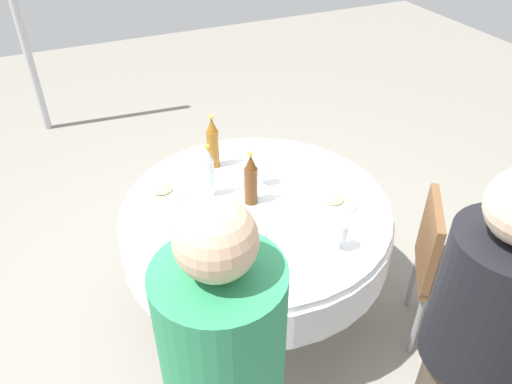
# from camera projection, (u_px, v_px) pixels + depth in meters

# --- Properties ---
(ground_plane) EXTENTS (10.00, 10.00, 0.00)m
(ground_plane) POSITION_uv_depth(u_px,v_px,m) (256.00, 301.00, 3.01)
(ground_plane) COLOR gray
(dining_table) EXTENTS (1.43, 1.43, 0.74)m
(dining_table) POSITION_uv_depth(u_px,v_px,m) (256.00, 227.00, 2.66)
(dining_table) COLOR white
(dining_table) RESTS_ON ground_plane
(bottle_brown_east) EXTENTS (0.07, 0.07, 0.30)m
(bottle_brown_east) POSITION_uv_depth(u_px,v_px,m) (251.00, 180.00, 2.52)
(bottle_brown_east) COLOR #593314
(bottle_brown_east) RESTS_ON dining_table
(bottle_amber_mid) EXTENTS (0.07, 0.07, 0.32)m
(bottle_amber_mid) POSITION_uv_depth(u_px,v_px,m) (213.00, 143.00, 2.79)
(bottle_amber_mid) COLOR #8C5619
(bottle_amber_mid) RESTS_ON dining_table
(bottle_dark_green_inner) EXTENTS (0.06, 0.06, 0.28)m
(bottle_dark_green_inner) POSITION_uv_depth(u_px,v_px,m) (213.00, 270.00, 2.01)
(bottle_dark_green_inner) COLOR #194728
(bottle_dark_green_inner) RESTS_ON dining_table
(bottle_clear_front) EXTENTS (0.06, 0.06, 0.31)m
(bottle_clear_front) POSITION_uv_depth(u_px,v_px,m) (208.00, 173.00, 2.57)
(bottle_clear_front) COLOR silver
(bottle_clear_front) RESTS_ON dining_table
(bottle_amber_far) EXTENTS (0.06, 0.06, 0.32)m
(bottle_amber_far) POSITION_uv_depth(u_px,v_px,m) (247.00, 255.00, 2.06)
(bottle_amber_far) COLOR #8C5619
(bottle_amber_far) RESTS_ON dining_table
(wine_glass_front) EXTENTS (0.07, 0.07, 0.15)m
(wine_glass_front) POSITION_uv_depth(u_px,v_px,m) (341.00, 232.00, 2.25)
(wine_glass_front) COLOR white
(wine_glass_front) RESTS_ON dining_table
(wine_glass_far) EXTENTS (0.06, 0.06, 0.15)m
(wine_glass_far) POSITION_uv_depth(u_px,v_px,m) (263.00, 169.00, 2.67)
(wine_glass_far) COLOR white
(wine_glass_far) RESTS_ON dining_table
(wine_glass_rear) EXTENTS (0.07, 0.07, 0.15)m
(wine_glass_rear) POSITION_uv_depth(u_px,v_px,m) (191.00, 232.00, 2.24)
(wine_glass_rear) COLOR white
(wine_glass_rear) RESTS_ON dining_table
(plate_left) EXTENTS (0.24, 0.24, 0.02)m
(plate_left) POSITION_uv_depth(u_px,v_px,m) (242.00, 231.00, 2.40)
(plate_left) COLOR white
(plate_left) RESTS_ON dining_table
(plate_outer) EXTENTS (0.24, 0.24, 0.04)m
(plate_outer) POSITION_uv_depth(u_px,v_px,m) (333.00, 202.00, 2.58)
(plate_outer) COLOR white
(plate_outer) RESTS_ON dining_table
(plate_right) EXTENTS (0.25, 0.25, 0.04)m
(plate_right) POSITION_uv_depth(u_px,v_px,m) (162.00, 192.00, 2.65)
(plate_right) COLOR white
(plate_right) RESTS_ON dining_table
(fork_mid) EXTENTS (0.13, 0.14, 0.00)m
(fork_mid) POSITION_uv_depth(u_px,v_px,m) (157.00, 229.00, 2.42)
(fork_mid) COLOR silver
(fork_mid) RESTS_ON dining_table
(fork_inner) EXTENTS (0.13, 0.15, 0.00)m
(fork_inner) POSITION_uv_depth(u_px,v_px,m) (313.00, 169.00, 2.85)
(fork_inner) COLOR silver
(fork_inner) RESTS_ON dining_table
(knife_front) EXTENTS (0.18, 0.03, 0.00)m
(knife_front) POSITION_uv_depth(u_px,v_px,m) (298.00, 233.00, 2.40)
(knife_front) COLOR silver
(knife_front) RESTS_ON dining_table
(person_east) EXTENTS (0.34, 0.34, 1.61)m
(person_east) POSITION_uv_depth(u_px,v_px,m) (467.00, 355.00, 1.71)
(person_east) COLOR #4C3F33
(person_east) RESTS_ON ground_plane
(chair_rear) EXTENTS (0.56, 0.56, 0.87)m
(chair_rear) POSITION_uv_depth(u_px,v_px,m) (444.00, 263.00, 2.54)
(chair_rear) COLOR brown
(chair_rear) RESTS_ON ground_plane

